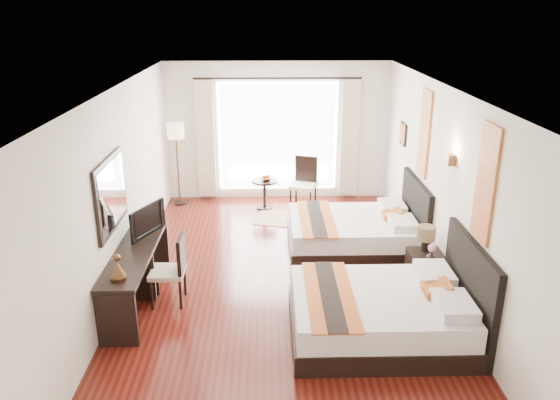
{
  "coord_description": "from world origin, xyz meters",
  "views": [
    {
      "loc": [
        -0.21,
        -7.14,
        3.84
      ],
      "look_at": [
        -0.03,
        0.49,
        1.09
      ],
      "focal_mm": 35.0,
      "sensor_mm": 36.0,
      "label": 1
    }
  ],
  "objects_px": {
    "side_table": "(265,194)",
    "table_lamp": "(426,235)",
    "window_chair": "(303,193)",
    "desk_chair": "(170,282)",
    "console_desk": "(137,275)",
    "floor_lamp": "(176,136)",
    "bed_near": "(386,312)",
    "bed_far": "(357,232)",
    "vase": "(431,260)",
    "nightstand": "(425,272)",
    "fruit_bowl": "(266,179)",
    "television": "(143,219)"
  },
  "relations": [
    {
      "from": "side_table",
      "to": "table_lamp",
      "type": "bearing_deg",
      "value": -54.53
    },
    {
      "from": "window_chair",
      "to": "desk_chair",
      "type": "bearing_deg",
      "value": -10.65
    },
    {
      "from": "console_desk",
      "to": "floor_lamp",
      "type": "distance_m",
      "value": 3.99
    },
    {
      "from": "bed_near",
      "to": "bed_far",
      "type": "height_order",
      "value": "bed_near"
    },
    {
      "from": "floor_lamp",
      "to": "console_desk",
      "type": "bearing_deg",
      "value": -89.85
    },
    {
      "from": "bed_far",
      "to": "vase",
      "type": "xyz_separation_m",
      "value": [
        0.75,
        -1.59,
        0.26
      ]
    },
    {
      "from": "nightstand",
      "to": "side_table",
      "type": "height_order",
      "value": "side_table"
    },
    {
      "from": "nightstand",
      "to": "table_lamp",
      "type": "height_order",
      "value": "table_lamp"
    },
    {
      "from": "nightstand",
      "to": "desk_chair",
      "type": "relative_size",
      "value": 0.59
    },
    {
      "from": "fruit_bowl",
      "to": "side_table",
      "type": "bearing_deg",
      "value": 148.62
    },
    {
      "from": "bed_far",
      "to": "television",
      "type": "relative_size",
      "value": 2.76
    },
    {
      "from": "television",
      "to": "side_table",
      "type": "distance_m",
      "value": 3.52
    },
    {
      "from": "vase",
      "to": "desk_chair",
      "type": "xyz_separation_m",
      "value": [
        -3.55,
        -0.06,
        -0.27
      ]
    },
    {
      "from": "desk_chair",
      "to": "side_table",
      "type": "bearing_deg",
      "value": -108.87
    },
    {
      "from": "vase",
      "to": "fruit_bowl",
      "type": "bearing_deg",
      "value": 122.42
    },
    {
      "from": "floor_lamp",
      "to": "desk_chair",
      "type": "bearing_deg",
      "value": -83.32
    },
    {
      "from": "bed_far",
      "to": "console_desk",
      "type": "height_order",
      "value": "bed_far"
    },
    {
      "from": "bed_near",
      "to": "console_desk",
      "type": "relative_size",
      "value": 0.99
    },
    {
      "from": "vase",
      "to": "side_table",
      "type": "xyz_separation_m",
      "value": [
        -2.27,
        3.55,
        -0.27
      ]
    },
    {
      "from": "vase",
      "to": "desk_chair",
      "type": "height_order",
      "value": "desk_chair"
    },
    {
      "from": "television",
      "to": "floor_lamp",
      "type": "xyz_separation_m",
      "value": [
        -0.03,
        3.3,
        0.43
      ]
    },
    {
      "from": "bed_far",
      "to": "side_table",
      "type": "xyz_separation_m",
      "value": [
        -1.53,
        1.95,
        -0.01
      ]
    },
    {
      "from": "nightstand",
      "to": "floor_lamp",
      "type": "xyz_separation_m",
      "value": [
        -4.01,
        3.66,
        1.13
      ]
    },
    {
      "from": "console_desk",
      "to": "side_table",
      "type": "bearing_deg",
      "value": 64.18
    },
    {
      "from": "bed_far",
      "to": "desk_chair",
      "type": "relative_size",
      "value": 2.15
    },
    {
      "from": "bed_near",
      "to": "television",
      "type": "height_order",
      "value": "bed_near"
    },
    {
      "from": "vase",
      "to": "console_desk",
      "type": "bearing_deg",
      "value": -179.93
    },
    {
      "from": "bed_near",
      "to": "window_chair",
      "type": "bearing_deg",
      "value": 99.2
    },
    {
      "from": "desk_chair",
      "to": "window_chair",
      "type": "relative_size",
      "value": 0.95
    },
    {
      "from": "vase",
      "to": "desk_chair",
      "type": "relative_size",
      "value": 0.14
    },
    {
      "from": "floor_lamp",
      "to": "fruit_bowl",
      "type": "relative_size",
      "value": 8.07
    },
    {
      "from": "bed_far",
      "to": "nightstand",
      "type": "xyz_separation_m",
      "value": [
        0.76,
        -1.4,
        -0.03
      ]
    },
    {
      "from": "side_table",
      "to": "fruit_bowl",
      "type": "distance_m",
      "value": 0.32
    },
    {
      "from": "table_lamp",
      "to": "desk_chair",
      "type": "height_order",
      "value": "desk_chair"
    },
    {
      "from": "console_desk",
      "to": "fruit_bowl",
      "type": "relative_size",
      "value": 10.69
    },
    {
      "from": "bed_far",
      "to": "table_lamp",
      "type": "height_order",
      "value": "bed_far"
    },
    {
      "from": "vase",
      "to": "television",
      "type": "xyz_separation_m",
      "value": [
        -3.97,
        0.55,
        0.41
      ]
    },
    {
      "from": "floor_lamp",
      "to": "bed_near",
      "type": "bearing_deg",
      "value": -55.95
    },
    {
      "from": "vase",
      "to": "side_table",
      "type": "distance_m",
      "value": 4.22
    },
    {
      "from": "bed_far",
      "to": "table_lamp",
      "type": "bearing_deg",
      "value": -58.74
    },
    {
      "from": "table_lamp",
      "to": "fruit_bowl",
      "type": "distance_m",
      "value": 3.91
    },
    {
      "from": "bed_near",
      "to": "television",
      "type": "relative_size",
      "value": 2.86
    },
    {
      "from": "bed_far",
      "to": "side_table",
      "type": "bearing_deg",
      "value": 127.96
    },
    {
      "from": "bed_far",
      "to": "vase",
      "type": "bearing_deg",
      "value": -64.81
    },
    {
      "from": "bed_near",
      "to": "floor_lamp",
      "type": "xyz_separation_m",
      "value": [
        -3.22,
        4.76,
        1.09
      ]
    },
    {
      "from": "fruit_bowl",
      "to": "television",
      "type": "bearing_deg",
      "value": -120.18
    },
    {
      "from": "desk_chair",
      "to": "fruit_bowl",
      "type": "relative_size",
      "value": 4.74
    },
    {
      "from": "fruit_bowl",
      "to": "window_chair",
      "type": "xyz_separation_m",
      "value": [
        0.73,
        0.01,
        -0.3
      ]
    },
    {
      "from": "television",
      "to": "floor_lamp",
      "type": "distance_m",
      "value": 3.33
    },
    {
      "from": "television",
      "to": "floor_lamp",
      "type": "relative_size",
      "value": 0.46
    }
  ]
}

